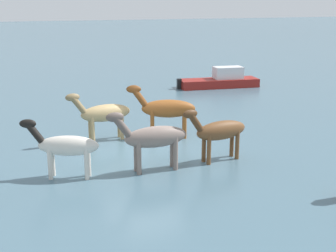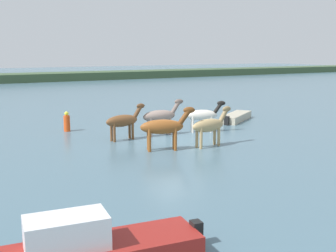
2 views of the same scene
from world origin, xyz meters
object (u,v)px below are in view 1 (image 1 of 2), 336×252
at_px(horse_lead, 66,146).
at_px(horse_dark_mare, 103,113).
at_px(boat_dinghy_port, 220,82).
at_px(horse_rear_stallion, 219,131).
at_px(horse_gray_outer, 166,109).
at_px(horse_chestnut_trailing, 153,137).

bearing_deg(horse_lead, horse_dark_mare, -98.34).
bearing_deg(boat_dinghy_port, horse_rear_stallion, -110.12).
distance_m(horse_gray_outer, horse_rear_stallion, 3.10).
bearing_deg(horse_lead, horse_chestnut_trailing, -166.71).
height_order(horse_lead, horse_chestnut_trailing, horse_chestnut_trailing).
relative_size(horse_chestnut_trailing, horse_rear_stallion, 1.05).
relative_size(horse_rear_stallion, boat_dinghy_port, 0.48).
xyz_separation_m(horse_dark_mare, horse_chestnut_trailing, (-0.75, 3.52, 0.03)).
bearing_deg(horse_rear_stallion, boat_dinghy_port, -125.01).
height_order(horse_dark_mare, horse_gray_outer, horse_gray_outer).
xyz_separation_m(horse_gray_outer, boat_dinghy_port, (-6.42, -8.48, -0.78)).
relative_size(horse_dark_mare, horse_chestnut_trailing, 0.98).
xyz_separation_m(horse_gray_outer, horse_rear_stallion, (-0.72, 3.01, -0.10)).
xyz_separation_m(horse_lead, horse_rear_stallion, (-4.77, 0.20, 0.03)).
bearing_deg(horse_gray_outer, boat_dinghy_port, -108.72).
height_order(horse_lead, horse_rear_stallion, horse_rear_stallion).
xyz_separation_m(horse_rear_stallion, boat_dinghy_port, (-5.70, -11.49, -0.68)).
distance_m(horse_gray_outer, boat_dinghy_port, 10.66).
height_order(horse_lead, horse_gray_outer, horse_gray_outer).
bearing_deg(boat_dinghy_port, horse_lead, -126.57).
distance_m(horse_chestnut_trailing, horse_rear_stallion, 2.25).
relative_size(horse_gray_outer, horse_rear_stallion, 1.08).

